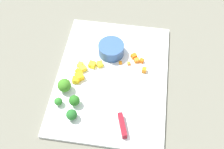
{
  "coord_description": "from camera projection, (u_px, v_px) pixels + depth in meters",
  "views": [
    {
      "loc": [
        -0.51,
        -0.08,
        0.77
      ],
      "look_at": [
        0.0,
        0.0,
        0.02
      ],
      "focal_mm": 45.8,
      "sensor_mm": 36.0,
      "label": 1
    }
  ],
  "objects": [
    {
      "name": "ground_plane",
      "position": [
        112.0,
        78.0,
        0.93
      ],
      "size": [
        4.0,
        4.0,
        0.0
      ],
      "primitive_type": "plane",
      "color": "#6A695B"
    },
    {
      "name": "cutting_board",
      "position": [
        112.0,
        77.0,
        0.93
      ],
      "size": [
        0.47,
        0.35,
        0.01
      ],
      "primitive_type": "cube",
      "color": "white",
      "rests_on": "ground_plane"
    },
    {
      "name": "prep_bowl",
      "position": [
        111.0,
        49.0,
        0.96
      ],
      "size": [
        0.09,
        0.09,
        0.04
      ],
      "primitive_type": "cylinder",
      "color": "#33568A",
      "rests_on": "cutting_board"
    },
    {
      "name": "chef_knife",
      "position": [
        119.0,
        110.0,
        0.84
      ],
      "size": [
        0.29,
        0.11,
        0.02
      ],
      "rotation": [
        0.0,
        0.0,
        0.32
      ],
      "color": "silver",
      "rests_on": "cutting_board"
    },
    {
      "name": "carrot_dice_0",
      "position": [
        142.0,
        61.0,
        0.95
      ],
      "size": [
        0.02,
        0.02,
        0.01
      ],
      "primitive_type": "cube",
      "rotation": [
        0.0,
        0.0,
        1.23
      ],
      "color": "orange",
      "rests_on": "cutting_board"
    },
    {
      "name": "carrot_dice_1",
      "position": [
        134.0,
        56.0,
        0.96
      ],
      "size": [
        0.02,
        0.02,
        0.01
      ],
      "primitive_type": "cube",
      "rotation": [
        0.0,
        0.0,
        0.65
      ],
      "color": "orange",
      "rests_on": "cutting_board"
    },
    {
      "name": "carrot_dice_2",
      "position": [
        129.0,
        63.0,
        0.95
      ],
      "size": [
        0.01,
        0.01,
        0.01
      ],
      "primitive_type": "cube",
      "rotation": [
        0.0,
        0.0,
        1.76
      ],
      "color": "orange",
      "rests_on": "cutting_board"
    },
    {
      "name": "carrot_dice_3",
      "position": [
        144.0,
        70.0,
        0.93
      ],
      "size": [
        0.02,
        0.01,
        0.02
      ],
      "primitive_type": "cube",
      "rotation": [
        0.0,
        0.0,
        1.51
      ],
      "color": "orange",
      "rests_on": "cutting_board"
    },
    {
      "name": "carrot_dice_4",
      "position": [
        120.0,
        63.0,
        0.95
      ],
      "size": [
        0.01,
        0.01,
        0.01
      ],
      "primitive_type": "cube",
      "rotation": [
        0.0,
        0.0,
        1.75
      ],
      "color": "orange",
      "rests_on": "cutting_board"
    },
    {
      "name": "carrot_dice_5",
      "position": [
        137.0,
        60.0,
        0.95
      ],
      "size": [
        0.02,
        0.02,
        0.01
      ],
      "primitive_type": "cube",
      "rotation": [
        0.0,
        0.0,
        2.02
      ],
      "color": "orange",
      "rests_on": "cutting_board"
    },
    {
      "name": "pepper_dice_0",
      "position": [
        83.0,
        69.0,
        0.93
      ],
      "size": [
        0.03,
        0.03,
        0.02
      ],
      "primitive_type": "cube",
      "rotation": [
        0.0,
        0.0,
        2.23
      ],
      "color": "yellow",
      "rests_on": "cutting_board"
    },
    {
      "name": "pepper_dice_1",
      "position": [
        79.0,
        76.0,
        0.91
      ],
      "size": [
        0.03,
        0.03,
        0.02
      ],
      "primitive_type": "cube",
      "rotation": [
        0.0,
        0.0,
        2.19
      ],
      "color": "yellow",
      "rests_on": "cutting_board"
    },
    {
      "name": "pepper_dice_2",
      "position": [
        92.0,
        65.0,
        0.94
      ],
      "size": [
        0.02,
        0.02,
        0.02
      ],
      "primitive_type": "cube",
      "rotation": [
        0.0,
        0.0,
        1.4
      ],
      "color": "yellow",
      "rests_on": "cutting_board"
    },
    {
      "name": "pepper_dice_3",
      "position": [
        78.0,
        71.0,
        0.93
      ],
      "size": [
        0.02,
        0.02,
        0.01
      ],
      "primitive_type": "cube",
      "rotation": [
        0.0,
        0.0,
        2.73
      ],
      "color": "yellow",
      "rests_on": "cutting_board"
    },
    {
      "name": "pepper_dice_4",
      "position": [
        76.0,
        80.0,
        0.9
      ],
      "size": [
        0.02,
        0.02,
        0.02
      ],
      "primitive_type": "cube",
      "rotation": [
        0.0,
        0.0,
        1.64
      ],
      "color": "yellow",
      "rests_on": "cutting_board"
    },
    {
      "name": "pepper_dice_5",
      "position": [
        100.0,
        64.0,
        0.94
      ],
      "size": [
        0.03,
        0.02,
        0.01
      ],
      "primitive_type": "cube",
      "rotation": [
        0.0,
        0.0,
        2.01
      ],
      "color": "yellow",
      "rests_on": "cutting_board"
    },
    {
      "name": "pepper_dice_6",
      "position": [
        80.0,
        65.0,
        0.94
      ],
      "size": [
        0.02,
        0.02,
        0.01
      ],
      "primitive_type": "cube",
      "rotation": [
        0.0,
        0.0,
        2.82
      ],
      "color": "yellow",
      "rests_on": "cutting_board"
    },
    {
      "name": "broccoli_floret_0",
      "position": [
        58.0,
        102.0,
        0.85
      ],
      "size": [
        0.02,
        0.02,
        0.03
      ],
      "color": "#97BE67",
      "rests_on": "cutting_board"
    },
    {
      "name": "broccoli_floret_1",
      "position": [
        72.0,
        115.0,
        0.82
      ],
      "size": [
        0.03,
        0.03,
        0.04
      ],
      "color": "#87B165",
      "rests_on": "cutting_board"
    },
    {
      "name": "broccoli_floret_2",
      "position": [
        74.0,
        101.0,
        0.85
      ],
      "size": [
        0.03,
        0.03,
        0.04
      ],
      "color": "#82BC59",
      "rests_on": "cutting_board"
    },
    {
      "name": "broccoli_floret_3",
      "position": [
        64.0,
        85.0,
        0.87
      ],
      "size": [
        0.04,
        0.04,
        0.05
      ],
      "color": "#95B164",
      "rests_on": "cutting_board"
    }
  ]
}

